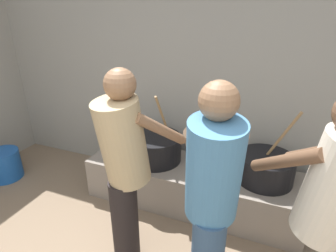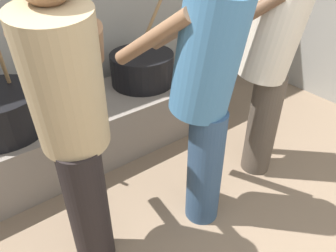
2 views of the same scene
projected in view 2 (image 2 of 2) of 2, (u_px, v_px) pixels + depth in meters
name	position (u px, v px, depth m)	size (l,w,h in m)	color
hearth_ledge	(88.00, 129.00, 2.45)	(2.36, 0.60, 0.42)	slate
cooking_pot_main	(0.00, 112.00, 2.00)	(0.53, 0.53, 0.71)	black
cooking_pot_secondary	(142.00, 68.00, 2.56)	(0.49, 0.49, 0.70)	black
cook_in_tan_shirt	(72.00, 120.00, 1.36)	(0.55, 0.71, 1.52)	black
cook_in_blue_shirt	(205.00, 87.00, 1.59)	(0.48, 0.70, 1.52)	navy
cook_in_cream_shirt	(270.00, 56.00, 1.94)	(0.67, 0.68, 1.51)	#4C4238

